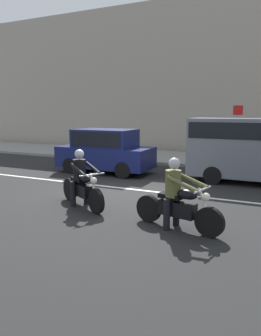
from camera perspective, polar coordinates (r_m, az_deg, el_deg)
The scene contains 8 objects.
ground_plane at distance 9.98m, azimuth -2.44°, elevation -4.80°, with size 80.00×80.00×0.00m, color black.
sidewalk_slab at distance 17.31m, azimuth 10.04°, elevation 1.62°, with size 40.00×4.40×0.14m, color gray.
building_facade at distance 20.52m, azimuth 13.07°, elevation 15.22°, with size 40.00×1.40×9.00m, color #A89E8E.
lane_marking_stripe at distance 10.96m, azimuth -2.39°, elevation -3.43°, with size 18.00×0.14×0.01m, color silver.
motorcycle_with_rider_black_leather at distance 8.80m, azimuth -8.54°, elevation -2.69°, with size 1.92×1.15×1.54m.
motorcycle_with_rider_olive at distance 7.13m, azimuth 8.14°, elevation -5.64°, with size 2.11×0.81×1.56m.
parked_hatchback_navy at distance 13.51m, azimuth -4.44°, elevation 3.12°, with size 3.91×1.76×1.80m.
street_sign_post at distance 16.38m, azimuth 18.16°, elevation 6.74°, with size 0.44×0.08×2.68m.
Camera 1 is at (4.53, -8.52, 2.55)m, focal length 34.84 mm.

